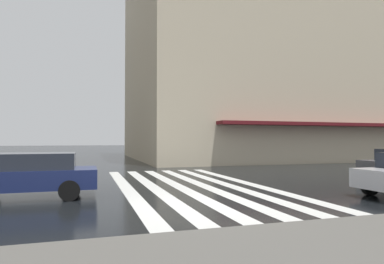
% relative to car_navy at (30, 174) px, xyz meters
% --- Properties ---
extents(ground_plane, '(220.00, 220.00, 0.00)m').
position_rel_car_navy_xyz_m(ground_plane, '(-2.50, -4.67, -0.76)').
color(ground_plane, black).
extents(zebra_crossing, '(13.00, 5.50, 0.01)m').
position_rel_car_navy_xyz_m(zebra_crossing, '(1.50, -5.63, -0.75)').
color(zebra_crossing, silver).
rests_on(zebra_crossing, ground_plane).
extents(haussmann_block_corner, '(20.86, 27.69, 25.78)m').
position_rel_car_navy_xyz_m(haussmann_block_corner, '(19.82, -19.87, 11.86)').
color(haussmann_block_corner, beige).
rests_on(haussmann_block_corner, ground_plane).
extents(car_navy, '(1.85, 4.10, 1.41)m').
position_rel_car_navy_xyz_m(car_navy, '(0.00, 0.00, 0.00)').
color(car_navy, navy).
rests_on(car_navy, ground_plane).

